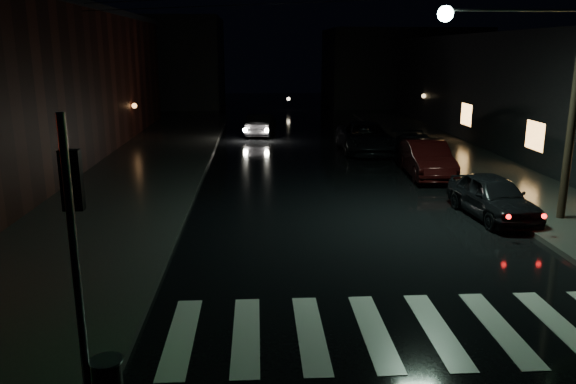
{
  "coord_description": "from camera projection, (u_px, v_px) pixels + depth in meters",
  "views": [
    {
      "loc": [
        0.26,
        -8.97,
        5.14
      ],
      "look_at": [
        1.02,
        4.92,
        1.6
      ],
      "focal_mm": 35.0,
      "sensor_mm": 36.0,
      "label": 1
    }
  ],
  "objects": [
    {
      "name": "utility_pole",
      "position": [
        556.0,
        69.0,
        16.05
      ],
      "size": [
        4.92,
        0.44,
        8.0
      ],
      "color": "black",
      "rests_on": "ground"
    },
    {
      "name": "oncoming_car",
      "position": [
        261.0,
        124.0,
        34.42
      ],
      "size": [
        1.98,
        4.25,
        1.35
      ],
      "primitive_type": "imported",
      "rotation": [
        0.0,
        0.0,
        3.0
      ],
      "color": "black",
      "rests_on": "ground"
    },
    {
      "name": "parked_car_c",
      "position": [
        417.0,
        150.0,
        25.81
      ],
      "size": [
        1.96,
        4.58,
        1.31
      ],
      "primitive_type": "imported",
      "rotation": [
        0.0,
        0.0,
        -0.03
      ],
      "color": "black",
      "rests_on": "ground"
    },
    {
      "name": "parked_car_b",
      "position": [
        427.0,
        159.0,
        23.2
      ],
      "size": [
        1.82,
        4.59,
        1.49
      ],
      "primitive_type": "imported",
      "rotation": [
        0.0,
        0.0,
        -0.06
      ],
      "color": "black",
      "rests_on": "ground"
    },
    {
      "name": "ground",
      "position": [
        246.0,
        349.0,
        9.94
      ],
      "size": [
        120.0,
        120.0,
        0.0
      ],
      "primitive_type": "plane",
      "color": "black",
      "rests_on": "ground"
    },
    {
      "name": "sidewalk_right",
      "position": [
        485.0,
        171.0,
        24.0
      ],
      "size": [
        4.0,
        44.0,
        0.15
      ],
      "primitive_type": "cube",
      "color": "#282826",
      "rests_on": "ground"
    },
    {
      "name": "parked_car_d",
      "position": [
        366.0,
        137.0,
        28.79
      ],
      "size": [
        2.63,
        5.53,
        1.53
      ],
      "primitive_type": "imported",
      "rotation": [
        0.0,
        0.0,
        -0.02
      ],
      "color": "black",
      "rests_on": "ground"
    },
    {
      "name": "building_far_right",
      "position": [
        401.0,
        67.0,
        53.36
      ],
      "size": [
        14.0,
        10.0,
        7.0
      ],
      "primitive_type": "cube",
      "color": "black",
      "rests_on": "ground"
    },
    {
      "name": "sidewalk_left",
      "position": [
        131.0,
        176.0,
        23.2
      ],
      "size": [
        6.0,
        44.0,
        0.15
      ],
      "primitive_type": "cube",
      "color": "#282826",
      "rests_on": "ground"
    },
    {
      "name": "parked_car_a",
      "position": [
        493.0,
        196.0,
        17.55
      ],
      "size": [
        1.93,
        4.09,
        1.35
      ],
      "primitive_type": "imported",
      "rotation": [
        0.0,
        0.0,
        0.09
      ],
      "color": "black",
      "rests_on": "ground"
    },
    {
      "name": "signal_pole_corner",
      "position": [
        92.0,
        309.0,
        8.03
      ],
      "size": [
        0.68,
        0.61,
        4.2
      ],
      "color": "slate",
      "rests_on": "ground"
    },
    {
      "name": "building_far_left",
      "position": [
        146.0,
        62.0,
        51.96
      ],
      "size": [
        14.0,
        10.0,
        8.0
      ],
      "primitive_type": "cube",
      "color": "black",
      "rests_on": "ground"
    },
    {
      "name": "crosswalk",
      "position": [
        405.0,
        330.0,
        10.58
      ],
      "size": [
        9.0,
        3.0,
        0.01
      ],
      "primitive_type": "cube",
      "color": "beige",
      "rests_on": "ground"
    }
  ]
}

